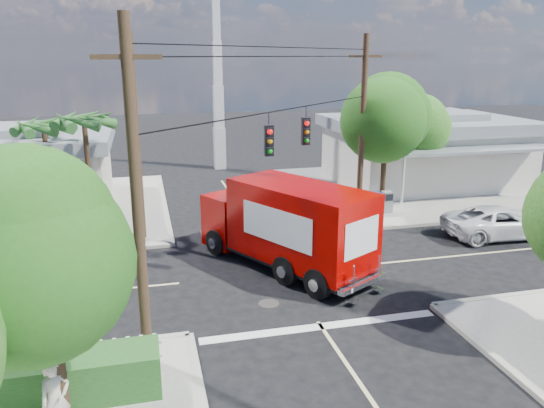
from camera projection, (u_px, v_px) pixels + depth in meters
name	position (u px, v px, depth m)	size (l,w,h in m)	color
ground	(284.00, 273.00, 20.30)	(120.00, 120.00, 0.00)	black
sidewalk_ne	(407.00, 188.00, 32.96)	(14.12, 14.12, 0.14)	gray
sidewalk_nw	(32.00, 212.00, 27.94)	(14.12, 14.12, 0.14)	gray
road_markings	(295.00, 289.00, 18.92)	(32.00, 32.00, 0.01)	beige
building_ne	(425.00, 149.00, 33.74)	(11.80, 10.20, 4.50)	silver
building_nw	(10.00, 167.00, 28.58)	(10.80, 10.20, 4.30)	beige
radio_tower	(218.00, 90.00, 37.58)	(0.80, 0.80, 17.00)	silver
tree_sw_front	(45.00, 250.00, 10.46)	(3.88, 3.78, 6.03)	#422D1C
tree_ne_front	(387.00, 122.00, 26.99)	(4.21, 4.14, 6.66)	#422D1C
tree_ne_back	(411.00, 126.00, 29.80)	(3.77, 3.66, 5.82)	#422D1C
palm_nw_front	(84.00, 123.00, 24.21)	(3.01, 3.08, 5.59)	#422D1C
palm_nw_back	(44.00, 129.00, 25.25)	(3.01, 3.08, 5.19)	#422D1C
utility_poles	(234.00, 147.00, 20.17)	(12.00, 10.68, 9.00)	#473321
picket_fence	(39.00, 364.00, 13.08)	(5.94, 0.06, 1.00)	silver
hedge_sw	(24.00, 384.00, 12.28)	(6.20, 1.20, 1.10)	#1D491B
vending_boxes	(374.00, 203.00, 27.41)	(1.90, 0.50, 1.10)	#A70E10
delivery_truck	(286.00, 225.00, 20.34)	(5.88, 8.05, 3.43)	black
parked_car	(500.00, 222.00, 24.17)	(2.38, 5.15, 1.43)	silver
pedestrian	(56.00, 400.00, 11.17)	(0.65, 0.43, 1.77)	beige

